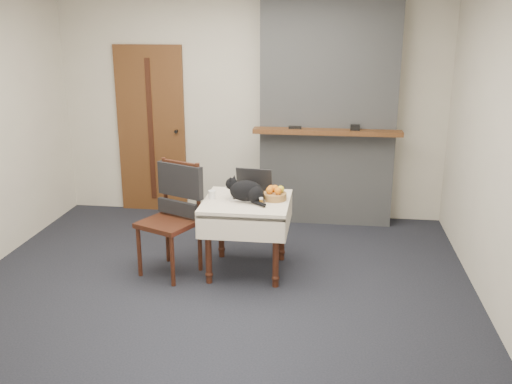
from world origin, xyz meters
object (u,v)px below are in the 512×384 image
cat (247,191)px  pill_bottle (261,201)px  laptop (252,190)px  cream_jar (212,195)px  fruit_basket (275,194)px  chair (175,202)px  door (151,130)px  side_table (247,212)px

cat → pill_bottle: 0.18m
laptop → cream_jar: size_ratio=4.90×
fruit_basket → chair: size_ratio=0.21×
door → fruit_basket: door is taller
cream_jar → pill_bottle: (0.47, -0.14, -0.00)m
side_table → fruit_basket: fruit_basket is taller
cream_jar → fruit_basket: fruit_basket is taller
cream_jar → side_table: bearing=0.3°
door → cream_jar: bearing=-56.9°
side_table → chair: 0.66m
laptop → pill_bottle: 0.27m
door → pill_bottle: size_ratio=27.98×
door → cream_jar: 2.00m
cat → pill_bottle: cat is taller
laptop → cream_jar: 0.37m
cat → fruit_basket: 0.26m
side_table → laptop: bearing=72.5°
cream_jar → fruit_basket: size_ratio=0.35×
door → cream_jar: size_ratio=26.13×
laptop → side_table: bearing=-100.2°
cream_jar → pill_bottle: size_ratio=1.07×
laptop → pill_bottle: (0.12, -0.24, -0.03)m
door → laptop: door is taller
fruit_basket → cat: bearing=-159.9°
laptop → pill_bottle: laptop is taller
laptop → cat: (-0.02, -0.14, 0.03)m
side_table → cream_jar: cream_jar is taller
chair → cream_jar: bearing=32.0°
cat → chair: chair is taller
pill_bottle → fruit_basket: size_ratio=0.32×
fruit_basket → cream_jar: bearing=-174.9°
side_table → laptop: 0.21m
side_table → chair: size_ratio=0.75×
cream_jar → pill_bottle: bearing=-16.4°
cream_jar → door: bearing=123.1°
door → chair: door is taller
side_table → fruit_basket: 0.30m
door → cat: size_ratio=4.86×
side_table → door: bearing=130.2°
laptop → chair: bearing=-160.4°
laptop → fruit_basket: (0.22, -0.05, -0.01)m
side_table → cream_jar: size_ratio=10.19×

